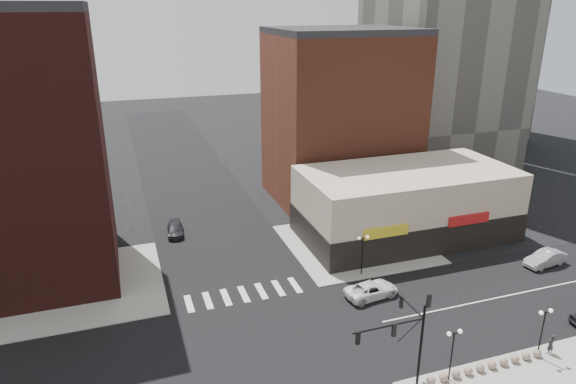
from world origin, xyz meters
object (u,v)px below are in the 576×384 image
white_suv (371,290)px  pedestrian (551,344)px  traffic_signal (407,331)px  street_lamp_se_b (544,321)px  silver_sedan (545,259)px  dark_sedan_north (175,230)px  street_lamp_ne (363,245)px  street_lamp_se_a (453,343)px

white_suv → pedestrian: 15.08m
traffic_signal → street_lamp_se_b: traffic_signal is taller
white_suv → silver_sedan: silver_sedan is taller
silver_sedan → street_lamp_se_b: bearing=-52.9°
dark_sedan_north → pedestrian: bearing=-47.0°
traffic_signal → white_suv: bearing=72.2°
street_lamp_ne → street_lamp_se_b: bearing=-66.4°
street_lamp_se_b → pedestrian: (1.14, 0.00, -2.33)m
traffic_signal → silver_sedan: size_ratio=1.63×
street_lamp_se_a → street_lamp_se_b: 8.00m
street_lamp_se_a → street_lamp_se_b: same height
street_lamp_ne → street_lamp_se_a: bearing=-93.6°
traffic_signal → white_suv: size_ratio=1.51×
street_lamp_ne → white_suv: (-0.97, -3.99, -2.58)m
silver_sedan → pedestrian: size_ratio=2.84×
silver_sedan → street_lamp_ne: bearing=-110.2°
silver_sedan → pedestrian: bearing=-50.1°
street_lamp_ne → white_suv: street_lamp_ne is taller
street_lamp_ne → silver_sedan: street_lamp_ne is taller
street_lamp_se_b → traffic_signal: bearing=179.2°
street_lamp_se_a → street_lamp_ne: same height
street_lamp_se_a → dark_sedan_north: 35.39m
street_lamp_se_a → silver_sedan: (19.93, 11.64, -2.50)m
white_suv → street_lamp_ne: bearing=-20.9°
traffic_signal → pedestrian: size_ratio=4.62×
white_suv → street_lamp_se_a: bearing=172.6°
traffic_signal → silver_sedan: traffic_signal is taller
pedestrian → white_suv: bearing=-58.2°
street_lamp_se_b → white_suv: street_lamp_se_b is taller
dark_sedan_north → traffic_signal: bearing=-64.4°
street_lamp_se_a → silver_sedan: size_ratio=0.87×
street_lamp_ne → dark_sedan_north: size_ratio=0.93×
street_lamp_se_a → pedestrian: bearing=0.0°
dark_sedan_north → pedestrian: 40.15m
traffic_signal → pedestrian: bearing=-0.8°
white_suv → silver_sedan: size_ratio=1.08×
street_lamp_se_b → street_lamp_ne: bearing=113.6°
street_lamp_se_b → white_suv: size_ratio=0.81×
dark_sedan_north → white_suv: bearing=-46.6°
traffic_signal → street_lamp_se_b: 11.88m
street_lamp_se_b → dark_sedan_north: size_ratio=0.93×
street_lamp_ne → pedestrian: bearing=-63.0°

